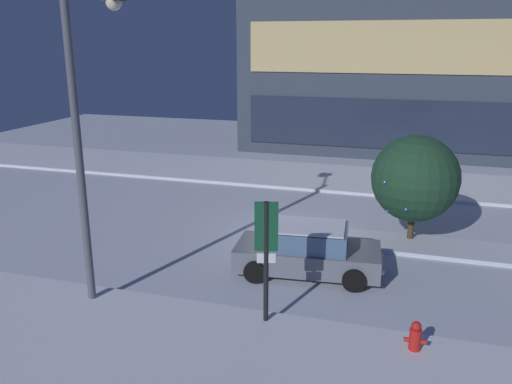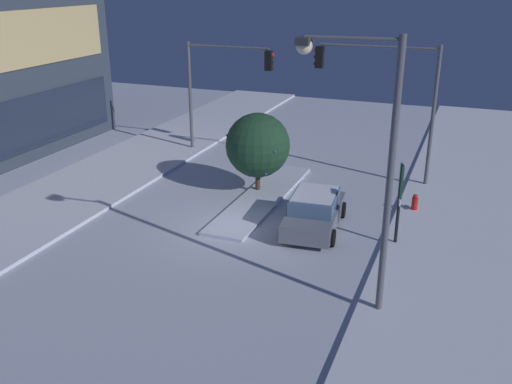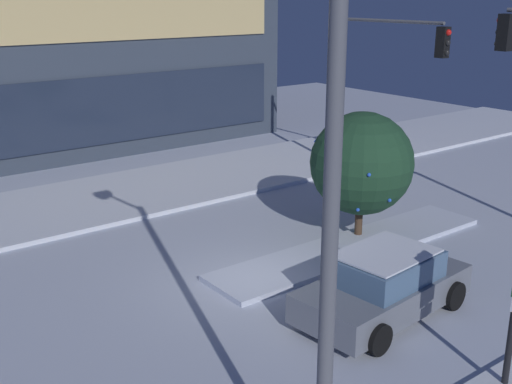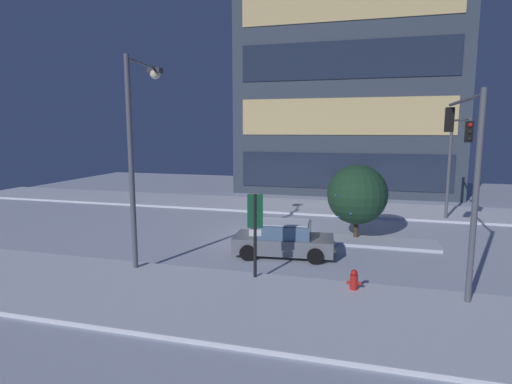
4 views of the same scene
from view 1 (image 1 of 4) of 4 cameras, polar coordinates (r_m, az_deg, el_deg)
name	(u,v)px [view 1 (image 1 of 4)]	position (r m, az deg, el deg)	size (l,w,h in m)	color
ground	(285,235)	(18.78, 3.23, -4.66)	(52.00, 52.00, 0.00)	silver
curb_strip_near	(191,366)	(11.66, -7.06, -18.36)	(52.00, 5.20, 0.14)	silver
curb_strip_far	(325,177)	(26.60, 7.49, 1.63)	(52.00, 5.20, 0.14)	silver
median_strip	(388,243)	(18.39, 14.20, -5.38)	(9.00, 1.80, 0.14)	silver
car_near	(308,251)	(15.57, 5.66, -6.39)	(4.43, 2.39, 1.49)	slate
street_lamp_arched	(89,101)	(13.92, -17.73, 9.40)	(0.61, 2.79, 8.04)	#565960
fire_hydrant	(415,339)	(12.35, 16.95, -15.08)	(0.48, 0.26, 0.82)	red
parking_info_sign	(266,248)	(12.24, 1.12, -6.16)	(0.54, 0.21, 3.14)	black
decorated_tree_median	(415,179)	(18.21, 16.96, 1.41)	(2.91, 2.91, 3.71)	#473323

